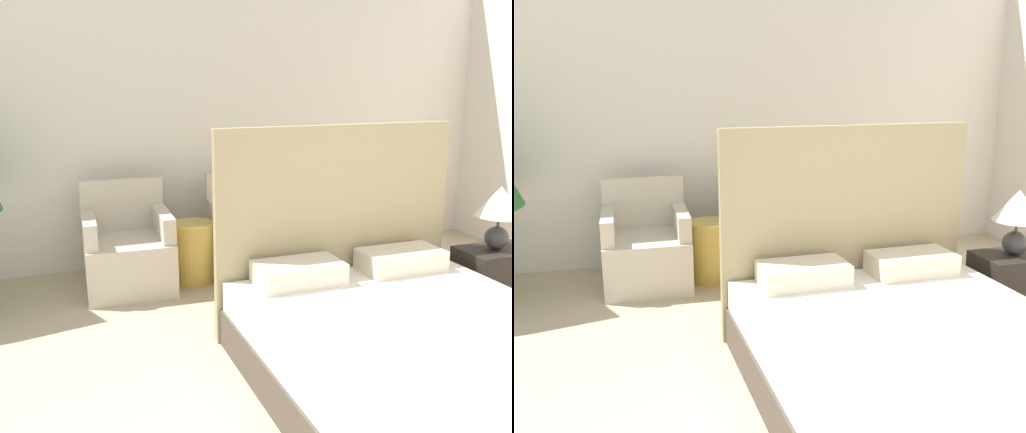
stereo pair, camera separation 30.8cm
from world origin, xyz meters
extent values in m
cube|color=silver|center=(0.00, 4.03, 1.45)|extent=(10.00, 0.06, 2.90)
cube|color=#4C4238|center=(0.37, 1.14, 0.12)|extent=(1.68, 2.10, 0.24)
cube|color=white|center=(0.37, 1.14, 0.33)|extent=(1.65, 2.06, 0.19)
cube|color=tan|center=(0.37, 2.22, 0.70)|extent=(1.71, 0.06, 1.39)
cube|color=beige|center=(-0.01, 1.99, 0.50)|extent=(0.55, 0.31, 0.14)
cube|color=beige|center=(0.75, 1.99, 0.50)|extent=(0.55, 0.31, 0.14)
cube|color=beige|center=(-0.88, 3.39, 0.21)|extent=(0.71, 0.73, 0.43)
cube|color=beige|center=(-0.86, 3.71, 0.64)|extent=(0.69, 0.09, 0.43)
cube|color=beige|center=(-1.17, 3.41, 0.53)|extent=(0.12, 0.63, 0.21)
cube|color=beige|center=(-0.58, 3.38, 0.53)|extent=(0.12, 0.63, 0.21)
cube|color=beige|center=(0.19, 3.39, 0.21)|extent=(0.75, 0.77, 0.43)
cube|color=beige|center=(0.23, 3.71, 0.64)|extent=(0.69, 0.13, 0.43)
cube|color=beige|center=(-0.10, 3.42, 0.53)|extent=(0.16, 0.64, 0.21)
cube|color=beige|center=(0.48, 3.36, 0.53)|extent=(0.16, 0.64, 0.21)
cube|color=black|center=(1.56, 1.97, 0.25)|extent=(0.55, 0.36, 0.49)
sphere|color=#333333|center=(1.54, 1.97, 0.57)|extent=(0.17, 0.17, 0.17)
cylinder|color=#333333|center=(1.54, 1.97, 0.70)|extent=(0.02, 0.02, 0.08)
cone|color=silver|center=(1.54, 1.97, 0.84)|extent=(0.34, 0.34, 0.22)
cylinder|color=gold|center=(-0.34, 3.40, 0.26)|extent=(0.37, 0.37, 0.51)
camera|label=1|loc=(-1.44, -1.09, 1.70)|focal=40.00mm
camera|label=2|loc=(-1.15, -1.19, 1.70)|focal=40.00mm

